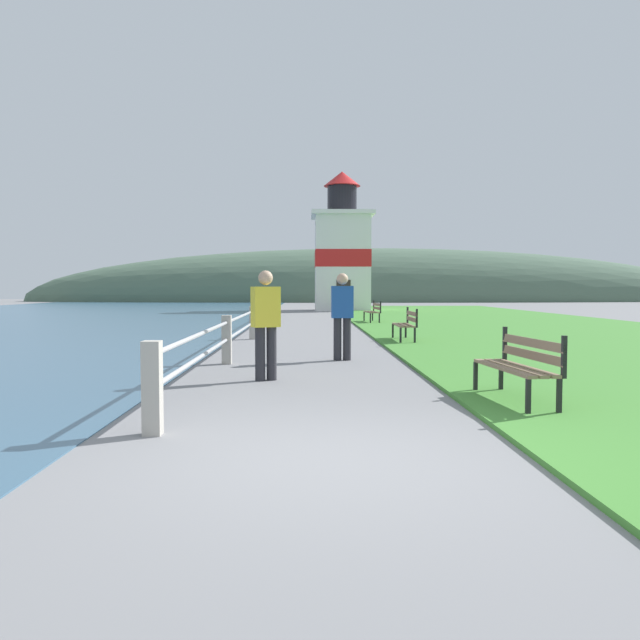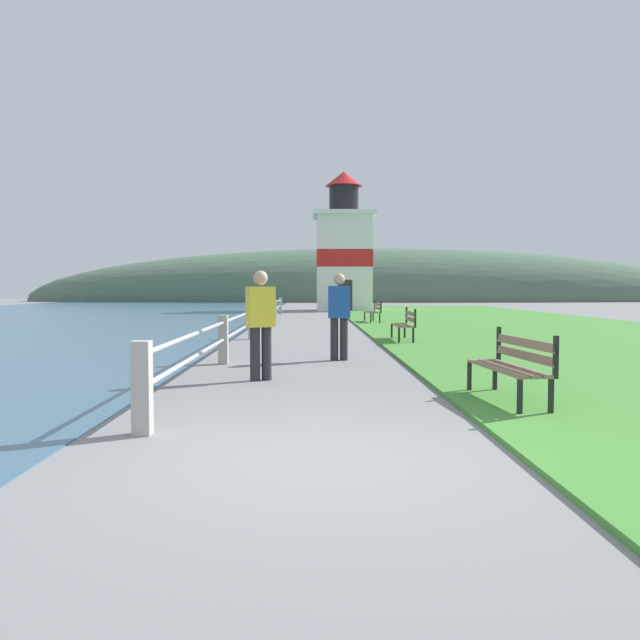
{
  "view_description": "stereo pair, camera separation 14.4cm",
  "coord_description": "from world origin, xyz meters",
  "px_view_note": "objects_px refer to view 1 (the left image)",
  "views": [
    {
      "loc": [
        -0.16,
        -5.24,
        1.48
      ],
      "look_at": [
        0.36,
        17.76,
        0.3
      ],
      "focal_mm": 35.0,
      "sensor_mm": 36.0,
      "label": 1
    },
    {
      "loc": [
        -0.01,
        -5.25,
        1.48
      ],
      "look_at": [
        0.36,
        17.76,
        0.3
      ],
      "focal_mm": 35.0,
      "sensor_mm": 36.0,
      "label": 2
    }
  ],
  "objects_px": {
    "park_bench_near": "(520,363)",
    "park_bench_far": "(374,310)",
    "person_by_railing": "(342,313)",
    "park_bench_midway": "(407,323)",
    "lighthouse": "(342,253)",
    "person_strolling": "(266,321)"
  },
  "relations": [
    {
      "from": "park_bench_midway",
      "to": "person_strolling",
      "type": "distance_m",
      "value": 7.78
    },
    {
      "from": "park_bench_near",
      "to": "person_by_railing",
      "type": "bearing_deg",
      "value": -73.4
    },
    {
      "from": "park_bench_far",
      "to": "person_strolling",
      "type": "height_order",
      "value": "person_strolling"
    },
    {
      "from": "park_bench_far",
      "to": "person_by_railing",
      "type": "bearing_deg",
      "value": 76.96
    },
    {
      "from": "person_strolling",
      "to": "lighthouse",
      "type": "bearing_deg",
      "value": -28.6
    },
    {
      "from": "park_bench_near",
      "to": "park_bench_far",
      "type": "bearing_deg",
      "value": -95.73
    },
    {
      "from": "person_by_railing",
      "to": "park_bench_midway",
      "type": "bearing_deg",
      "value": -28.32
    },
    {
      "from": "park_bench_far",
      "to": "lighthouse",
      "type": "height_order",
      "value": "lighthouse"
    },
    {
      "from": "lighthouse",
      "to": "person_by_railing",
      "type": "height_order",
      "value": "lighthouse"
    },
    {
      "from": "park_bench_near",
      "to": "lighthouse",
      "type": "xyz_separation_m",
      "value": [
        -0.33,
        33.61,
        3.27
      ]
    },
    {
      "from": "park_bench_far",
      "to": "person_strolling",
      "type": "xyz_separation_m",
      "value": [
        -3.5,
        -16.26,
        0.42
      ]
    },
    {
      "from": "park_bench_far",
      "to": "person_strolling",
      "type": "relative_size",
      "value": 0.94
    },
    {
      "from": "park_bench_near",
      "to": "park_bench_far",
      "type": "relative_size",
      "value": 1.05
    },
    {
      "from": "person_strolling",
      "to": "person_by_railing",
      "type": "bearing_deg",
      "value": -49.72
    },
    {
      "from": "park_bench_midway",
      "to": "park_bench_near",
      "type": "bearing_deg",
      "value": 90.71
    },
    {
      "from": "park_bench_midway",
      "to": "park_bench_far",
      "type": "distance_m",
      "value": 9.27
    },
    {
      "from": "park_bench_near",
      "to": "lighthouse",
      "type": "bearing_deg",
      "value": -94.74
    },
    {
      "from": "lighthouse",
      "to": "person_strolling",
      "type": "xyz_separation_m",
      "value": [
        -3.03,
        -31.46,
        -2.86
      ]
    },
    {
      "from": "lighthouse",
      "to": "person_by_railing",
      "type": "xyz_separation_m",
      "value": [
        -1.65,
        -28.7,
        -2.84
      ]
    },
    {
      "from": "park_bench_midway",
      "to": "person_by_railing",
      "type": "relative_size",
      "value": 0.95
    },
    {
      "from": "park_bench_midway",
      "to": "person_by_railing",
      "type": "xyz_separation_m",
      "value": [
        -2.01,
        -4.23,
        0.43
      ]
    },
    {
      "from": "person_by_railing",
      "to": "park_bench_far",
      "type": "bearing_deg",
      "value": -11.79
    }
  ]
}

